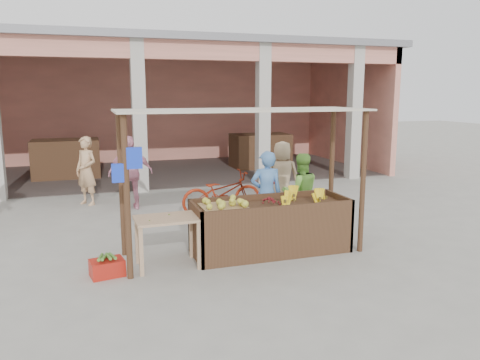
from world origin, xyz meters
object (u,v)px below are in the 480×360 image
object	(u,v)px
fruit_stall	(270,229)
vendor_green	(301,190)
red_crate	(107,268)
motorcycle	(222,192)
side_table	(167,226)
vendor_blue	(266,191)

from	to	relation	value
fruit_stall	vendor_green	world-z (taller)	vendor_green
fruit_stall	red_crate	xyz separation A→B (m)	(-2.66, -0.25, -0.28)
motorcycle	side_table	bearing A→B (deg)	147.83
red_crate	vendor_blue	bearing A→B (deg)	10.22
red_crate	vendor_green	bearing A→B (deg)	8.17
vendor_blue	vendor_green	size ratio (longest dim) A/B	1.07
side_table	motorcycle	world-z (taller)	motorcycle
fruit_stall	motorcycle	xyz separation A→B (m)	(-0.08, 2.68, 0.09)
vendor_blue	vendor_green	bearing A→B (deg)	-160.36
fruit_stall	red_crate	bearing A→B (deg)	-174.60
motorcycle	fruit_stall	bearing A→B (deg)	-179.84
side_table	red_crate	world-z (taller)	side_table
red_crate	vendor_blue	distance (m)	3.19
red_crate	vendor_green	xyz separation A→B (m)	(3.67, 1.22, 0.67)
vendor_blue	vendor_green	world-z (taller)	vendor_blue
red_crate	side_table	bearing A→B (deg)	-3.35
side_table	fruit_stall	bearing A→B (deg)	3.22
fruit_stall	side_table	world-z (taller)	fruit_stall
side_table	vendor_blue	xyz separation A→B (m)	(2.00, 0.98, 0.21)
fruit_stall	motorcycle	bearing A→B (deg)	91.74
fruit_stall	motorcycle	distance (m)	2.69
red_crate	vendor_green	world-z (taller)	vendor_green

